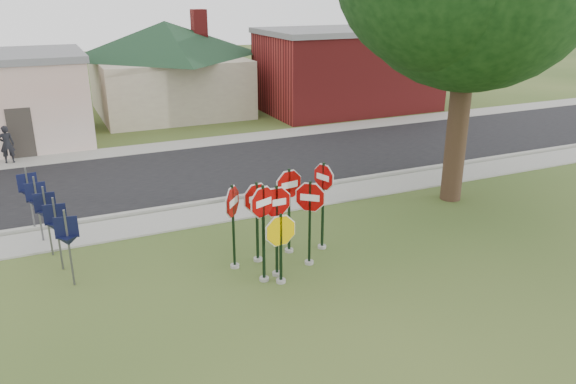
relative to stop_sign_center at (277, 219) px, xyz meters
name	(u,v)px	position (x,y,z in m)	size (l,w,h in m)	color
ground	(299,289)	(0.22, -0.89, -1.57)	(120.00, 120.00, 0.00)	#2F491B
sidewalk_near	(228,211)	(0.22, 4.61, -1.54)	(60.00, 1.60, 0.06)	gray
road	(191,173)	(0.22, 9.11, -1.55)	(60.00, 7.00, 0.04)	black
sidewalk_far	(167,147)	(0.22, 13.41, -1.54)	(60.00, 1.60, 0.06)	gray
curb	(218,200)	(0.22, 5.61, -1.50)	(60.00, 0.20, 0.14)	gray
stop_sign_center	(277,219)	(0.00, 0.00, 0.00)	(1.06, 0.24, 2.53)	gray
stop_sign_yellow	(281,241)	(-0.06, -0.39, -0.43)	(1.11, 0.24, 1.96)	gray
stop_sign_left	(263,220)	(-0.41, -0.13, 0.09)	(1.00, 0.42, 2.65)	gray
stop_sign_right	(310,211)	(1.03, 0.22, -0.06)	(0.86, 0.70, 2.44)	gray
stop_sign_back_right	(289,199)	(0.85, 1.11, 0.02)	(1.10, 0.24, 2.54)	gray
stop_sign_back_left	(257,211)	(-0.15, 0.96, -0.13)	(1.06, 0.24, 2.35)	gray
stop_sign_far_right	(323,194)	(1.79, 0.94, 0.05)	(0.31, 0.97, 2.62)	gray
stop_sign_far_left	(233,215)	(-0.85, 0.85, -0.08)	(0.75, 0.87, 2.42)	gray
route_sign_row	(47,214)	(-5.18, 3.61, -0.34)	(1.43, 4.63, 2.00)	#59595E
building_house	(166,49)	(2.22, 21.11, 2.08)	(11.60, 11.60, 6.20)	#B9B093
building_brick	(348,69)	(12.22, 17.61, 0.84)	(10.20, 6.20, 4.75)	maroon
bg_tree_right	(414,7)	(22.22, 25.11, 4.01)	(5.60, 5.60, 8.40)	#302315
pedestrian	(7,144)	(-6.36, 13.50, -0.72)	(0.58, 0.38, 1.58)	black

